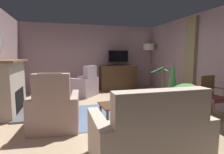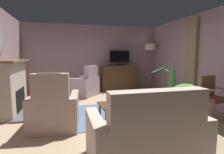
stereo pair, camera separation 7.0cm
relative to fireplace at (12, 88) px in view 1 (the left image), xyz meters
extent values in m
cube|color=tan|center=(2.36, -0.81, -0.63)|extent=(5.87, 7.04, 0.04)
cube|color=gray|center=(2.36, 2.46, 0.69)|extent=(5.87, 0.10, 2.60)
cube|color=#A6858B|center=(5.04, -0.81, 0.69)|extent=(0.10, 7.04, 2.60)
cube|color=#8E7F56|center=(4.93, -0.17, 0.82)|extent=(0.10, 0.44, 2.18)
cube|color=slate|center=(2.50, -0.76, -0.61)|extent=(2.17, 1.81, 0.01)
cube|color=#4C4C51|center=(0.36, 0.00, -0.59)|extent=(0.50, 1.72, 0.04)
cube|color=#ADA393|center=(-0.03, 0.00, 0.01)|extent=(0.37, 1.52, 1.24)
cube|color=black|center=(0.12, 0.00, -0.29)|extent=(0.10, 0.85, 0.52)
cube|color=brown|center=(0.01, 0.00, 0.66)|extent=(0.49, 1.68, 0.05)
cube|color=black|center=(3.37, 2.11, -0.58)|extent=(1.39, 0.49, 0.06)
cube|color=#422B19|center=(3.37, 2.11, -0.12)|extent=(1.45, 0.55, 0.99)
sphere|color=tan|center=(3.11, 1.82, -0.07)|extent=(0.03, 0.03, 0.03)
sphere|color=tan|center=(3.63, 1.82, -0.07)|extent=(0.03, 0.03, 0.03)
cube|color=black|center=(3.37, 2.06, 0.41)|extent=(0.29, 0.20, 0.06)
cylinder|color=black|center=(3.37, 2.06, 0.48)|extent=(0.04, 0.04, 0.08)
cube|color=black|center=(3.37, 2.06, 0.75)|extent=(0.81, 0.05, 0.46)
cube|color=black|center=(3.37, 2.03, 0.75)|extent=(0.77, 0.01, 0.42)
cube|color=#4C331E|center=(2.34, -1.56, -0.16)|extent=(0.97, 0.62, 0.03)
cylinder|color=#4C331E|center=(2.74, -1.31, -0.39)|extent=(0.04, 0.04, 0.44)
cylinder|color=#4C331E|center=(1.91, -1.35, -0.39)|extent=(0.04, 0.04, 0.44)
cylinder|color=#4C331E|center=(2.77, -1.77, -0.39)|extent=(0.04, 0.04, 0.44)
cylinder|color=#4C331E|center=(1.94, -1.82, -0.39)|extent=(0.04, 0.04, 0.44)
cube|color=black|center=(2.21, -1.48, -0.13)|extent=(0.11, 0.18, 0.02)
cube|color=silver|center=(2.40, -1.55, -0.14)|extent=(0.35, 0.30, 0.01)
cube|color=#C6B29E|center=(2.24, -2.75, -0.39)|extent=(1.13, 0.90, 0.44)
cube|color=#C6B29E|center=(2.24, -3.10, 0.12)|extent=(1.13, 0.20, 0.59)
cube|color=#C6B29E|center=(1.60, -2.75, -0.28)|extent=(0.15, 0.90, 0.66)
cube|color=#C6B29E|center=(2.88, -2.75, -0.28)|extent=(0.15, 0.90, 0.66)
cube|color=#B2A899|center=(2.45, -2.88, -0.06)|extent=(0.37, 0.15, 0.36)
cube|color=#AD93A3|center=(1.85, 1.45, -0.39)|extent=(1.02, 0.99, 0.44)
cube|color=#AD93A3|center=(2.10, 1.23, 0.13)|extent=(0.51, 0.55, 0.61)
cube|color=#AD93A3|center=(1.62, 1.18, -0.29)|extent=(0.73, 0.65, 0.64)
cube|color=#AD93A3|center=(2.08, 1.71, -0.29)|extent=(0.73, 0.65, 0.64)
cube|color=white|center=(2.16, 1.19, 0.34)|extent=(0.25, 0.29, 0.24)
cube|color=#A3897F|center=(1.04, -1.22, -0.39)|extent=(0.72, 0.98, 0.45)
cube|color=#A3897F|center=(1.00, -1.59, 0.16)|extent=(0.64, 0.25, 0.65)
cube|color=#A3897F|center=(0.67, -1.18, -0.29)|extent=(0.23, 0.92, 0.65)
cube|color=#A3897F|center=(1.42, -1.26, -0.29)|extent=(0.23, 0.92, 0.65)
cube|color=white|center=(1.00, -1.66, 0.38)|extent=(0.39, 0.06, 0.24)
cube|color=brown|center=(4.40, -1.66, -0.16)|extent=(0.45, 0.46, 0.08)
cube|color=brown|center=(4.39, -1.46, 0.09)|extent=(0.39, 0.06, 0.50)
cylinder|color=brown|center=(4.22, -1.85, -0.41)|extent=(0.04, 0.04, 0.41)
cylinder|color=brown|center=(4.21, -1.48, -0.41)|extent=(0.04, 0.04, 0.41)
cylinder|color=brown|center=(4.58, -1.46, -0.41)|extent=(0.04, 0.04, 0.41)
cylinder|color=brown|center=(4.59, -1.65, 0.06)|extent=(0.05, 0.35, 0.03)
cylinder|color=brown|center=(4.20, -1.67, 0.06)|extent=(0.05, 0.35, 0.03)
cylinder|color=#3D4C5B|center=(3.56, -1.35, -0.48)|extent=(0.27, 0.27, 0.27)
cone|color=#3D7F42|center=(3.56, -1.35, 0.16)|extent=(0.38, 0.38, 1.01)
cylinder|color=beige|center=(3.26, -2.21, -0.48)|extent=(0.25, 0.25, 0.27)
sphere|color=#4C8E47|center=(3.26, -2.21, -0.04)|extent=(0.69, 0.69, 0.69)
cylinder|color=#99664C|center=(4.11, -0.08, -0.43)|extent=(0.33, 0.33, 0.37)
cylinder|color=brown|center=(4.11, -0.08, 0.04)|extent=(0.06, 0.06, 0.57)
cube|color=#235B2D|center=(4.27, -0.10, 0.37)|extent=(0.34, 0.12, 0.10)
cube|color=#235B2D|center=(4.14, 0.13, 0.37)|extent=(0.14, 0.42, 0.17)
cube|color=#235B2D|center=(3.88, -0.12, 0.37)|extent=(0.46, 0.16, 0.16)
cube|color=#235B2D|center=(4.08, -0.24, 0.37)|extent=(0.14, 0.34, 0.07)
ellipsoid|color=gray|center=(1.35, 0.42, -0.52)|extent=(0.29, 0.42, 0.19)
sphere|color=gray|center=(1.42, 0.64, -0.49)|extent=(0.14, 0.14, 0.14)
cone|color=gray|center=(1.38, 0.65, -0.43)|extent=(0.04, 0.04, 0.04)
cone|color=gray|center=(1.46, 0.63, -0.43)|extent=(0.04, 0.04, 0.04)
cylinder|color=gray|center=(1.23, 0.15, -0.56)|extent=(0.10, 0.22, 0.07)
cylinder|color=#4C4233|center=(4.64, 1.96, -0.59)|extent=(0.28, 0.28, 0.04)
cylinder|color=olive|center=(4.64, 1.96, 0.20)|extent=(0.03, 0.03, 1.62)
cylinder|color=beige|center=(4.64, 1.96, 1.13)|extent=(0.44, 0.44, 0.25)
camera|label=1|loc=(1.19, -4.81, 0.79)|focal=28.89mm
camera|label=2|loc=(1.26, -4.82, 0.79)|focal=28.89mm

